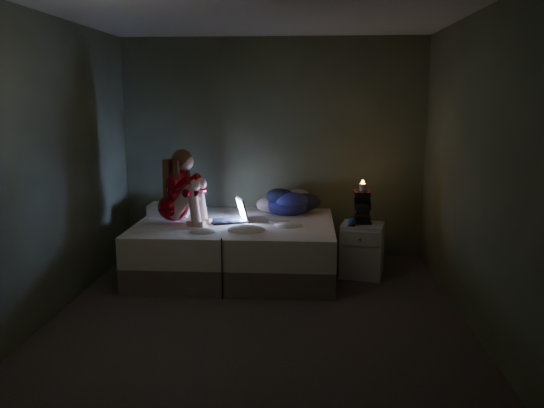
# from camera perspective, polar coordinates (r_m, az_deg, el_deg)

# --- Properties ---
(floor) EXTENTS (3.60, 3.80, 0.02)m
(floor) POSITION_cam_1_polar(r_m,az_deg,el_deg) (5.04, -1.34, -11.26)
(floor) COLOR #282420
(floor) RESTS_ON ground
(ceiling) EXTENTS (3.60, 3.80, 0.02)m
(ceiling) POSITION_cam_1_polar(r_m,az_deg,el_deg) (4.72, -1.49, 19.64)
(ceiling) COLOR silver
(ceiling) RESTS_ON ground
(wall_back) EXTENTS (3.60, 0.02, 2.60)m
(wall_back) POSITION_cam_1_polar(r_m,az_deg,el_deg) (6.60, 0.09, 5.78)
(wall_back) COLOR #3B4432
(wall_back) RESTS_ON ground
(wall_front) EXTENTS (3.60, 0.02, 2.60)m
(wall_front) POSITION_cam_1_polar(r_m,az_deg,el_deg) (2.84, -4.87, -1.23)
(wall_front) COLOR #3B4432
(wall_front) RESTS_ON ground
(wall_left) EXTENTS (0.02, 3.80, 2.60)m
(wall_left) POSITION_cam_1_polar(r_m,az_deg,el_deg) (5.19, -21.77, 3.58)
(wall_left) COLOR #3B4432
(wall_left) RESTS_ON ground
(wall_right) EXTENTS (0.02, 3.80, 2.60)m
(wall_right) POSITION_cam_1_polar(r_m,az_deg,el_deg) (4.89, 20.26, 3.27)
(wall_right) COLOR #3B4432
(wall_right) RESTS_ON ground
(bed) EXTENTS (2.11, 1.58, 0.58)m
(bed) POSITION_cam_1_polar(r_m,az_deg,el_deg) (6.02, -3.76, -4.54)
(bed) COLOR beige
(bed) RESTS_ON ground
(pillow) EXTENTS (0.45, 0.32, 0.13)m
(pillow) POSITION_cam_1_polar(r_m,az_deg,el_deg) (6.38, -10.60, -0.55)
(pillow) COLOR silver
(pillow) RESTS_ON bed
(woman) EXTENTS (0.56, 0.44, 0.80)m
(woman) POSITION_cam_1_polar(r_m,az_deg,el_deg) (5.90, -10.30, 1.84)
(woman) COLOR #71000A
(woman) RESTS_ON bed
(laptop) EXTENTS (0.45, 0.39, 0.27)m
(laptop) POSITION_cam_1_polar(r_m,az_deg,el_deg) (5.92, -4.64, -0.60)
(laptop) COLOR black
(laptop) RESTS_ON bed
(clothes_pile) EXTENTS (0.58, 0.49, 0.32)m
(clothes_pile) POSITION_cam_1_polar(r_m,az_deg,el_deg) (6.30, 1.58, 0.36)
(clothes_pile) COLOR navy
(clothes_pile) RESTS_ON bed
(nightstand) EXTENTS (0.51, 0.47, 0.58)m
(nightstand) POSITION_cam_1_polar(r_m,az_deg,el_deg) (6.00, 9.34, -4.74)
(nightstand) COLOR silver
(nightstand) RESTS_ON ground
(book_stack) EXTENTS (0.19, 0.25, 0.34)m
(book_stack) POSITION_cam_1_polar(r_m,az_deg,el_deg) (5.93, 9.35, -0.36)
(book_stack) COLOR black
(book_stack) RESTS_ON nightstand
(candle) EXTENTS (0.07, 0.07, 0.08)m
(candle) POSITION_cam_1_polar(r_m,az_deg,el_deg) (5.89, 9.41, 1.64)
(candle) COLOR beige
(candle) RESTS_ON book_stack
(phone) EXTENTS (0.07, 0.14, 0.01)m
(phone) POSITION_cam_1_polar(r_m,az_deg,el_deg) (5.82, 8.52, -2.20)
(phone) COLOR black
(phone) RESTS_ON nightstand
(blue_orb) EXTENTS (0.08, 0.08, 0.08)m
(blue_orb) POSITION_cam_1_polar(r_m,az_deg,el_deg) (5.78, 8.58, -1.94)
(blue_orb) COLOR navy
(blue_orb) RESTS_ON nightstand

